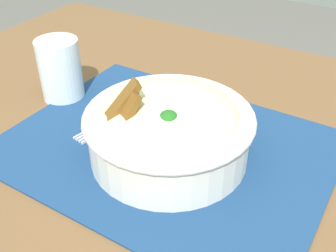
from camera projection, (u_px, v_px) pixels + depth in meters
The scene contains 5 objects.
table at pixel (146, 182), 0.61m from camera, with size 1.05×0.88×0.70m.
placemat at pixel (166, 147), 0.57m from camera, with size 0.44×0.34×0.00m, color navy.
bowl at pixel (168, 127), 0.52m from camera, with size 0.25×0.25×0.12m.
fork at pixel (107, 124), 0.61m from camera, with size 0.04×0.12×0.00m.
drinking_glass at pixel (61, 73), 0.66m from camera, with size 0.07×0.07×0.10m.
Camera 1 is at (-0.26, 0.37, 1.05)m, focal length 43.29 mm.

